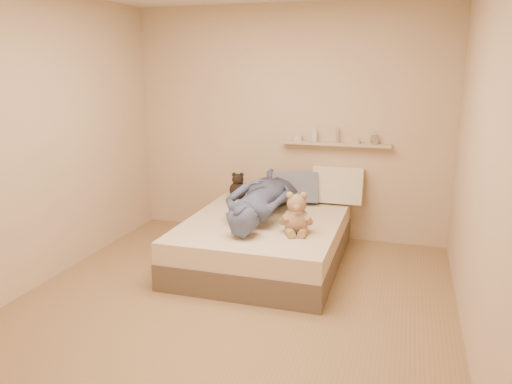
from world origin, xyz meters
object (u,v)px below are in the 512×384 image
(bed, at_px, (264,241))
(person, at_px, (263,196))
(pillow_grey, at_px, (295,188))
(wall_shelf, at_px, (335,144))
(dark_plush, at_px, (238,187))
(teddy_bear, at_px, (296,216))
(game_console, at_px, (245,221))
(pillow_cream, at_px, (338,186))

(bed, relative_size, person, 1.14)
(pillow_grey, relative_size, wall_shelf, 0.42)
(dark_plush, bearing_deg, person, -50.85)
(teddy_bear, height_order, person, person)
(bed, bearing_deg, teddy_bear, -38.77)
(game_console, distance_m, pillow_cream, 1.53)
(teddy_bear, xyz_separation_m, wall_shelf, (0.16, 1.22, 0.49))
(bed, height_order, pillow_grey, pillow_grey)
(game_console, height_order, teddy_bear, teddy_bear)
(bed, height_order, pillow_cream, pillow_cream)
(bed, relative_size, pillow_cream, 3.45)
(pillow_grey, xyz_separation_m, person, (-0.21, -0.56, 0.03))
(dark_plush, xyz_separation_m, pillow_grey, (0.67, -0.01, 0.04))
(wall_shelf, bearing_deg, teddy_bear, -97.33)
(pillow_cream, bearing_deg, teddy_bear, -100.44)
(pillow_grey, bearing_deg, person, -110.59)
(teddy_bear, distance_m, pillow_grey, 1.03)
(pillow_cream, height_order, wall_shelf, wall_shelf)
(bed, distance_m, pillow_grey, 0.81)
(dark_plush, bearing_deg, teddy_bear, -48.14)
(teddy_bear, relative_size, pillow_grey, 0.79)
(game_console, xyz_separation_m, pillow_grey, (0.16, 1.26, 0.02))
(pillow_cream, bearing_deg, wall_shelf, 124.15)
(teddy_bear, bearing_deg, bed, 141.23)
(wall_shelf, bearing_deg, pillow_cream, -55.85)
(pillow_cream, xyz_separation_m, wall_shelf, (-0.05, 0.08, 0.45))
(game_console, distance_m, pillow_grey, 1.27)
(bed, xyz_separation_m, game_console, (-0.01, -0.57, 0.38))
(dark_plush, distance_m, pillow_grey, 0.67)
(bed, bearing_deg, person, 112.92)
(bed, bearing_deg, game_console, -91.16)
(teddy_bear, distance_m, wall_shelf, 1.33)
(bed, xyz_separation_m, pillow_cream, (0.60, 0.83, 0.43))
(game_console, bearing_deg, pillow_grey, 82.63)
(bed, height_order, dark_plush, dark_plush)
(bed, xyz_separation_m, wall_shelf, (0.55, 0.91, 0.88))
(game_console, height_order, person, person)
(dark_plush, relative_size, person, 0.18)
(dark_plush, height_order, pillow_grey, pillow_grey)
(pillow_grey, bearing_deg, wall_shelf, 28.80)
(teddy_bear, bearing_deg, dark_plush, 131.86)
(teddy_bear, distance_m, pillow_cream, 1.17)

